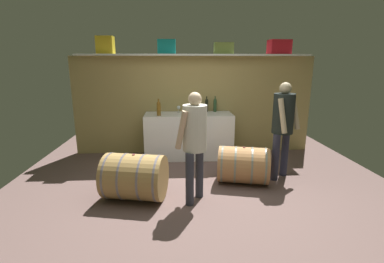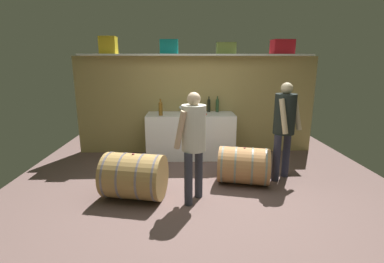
{
  "view_description": "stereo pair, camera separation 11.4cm",
  "coord_description": "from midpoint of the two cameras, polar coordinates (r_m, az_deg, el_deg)",
  "views": [
    {
      "loc": [
        -0.39,
        -3.65,
        1.89
      ],
      "look_at": [
        -0.15,
        0.45,
        0.88
      ],
      "focal_mm": 26.12,
      "sensor_mm": 36.0,
      "label": 1
    },
    {
      "loc": [
        -0.28,
        -3.66,
        1.89
      ],
      "look_at": [
        -0.15,
        0.45,
        0.88
      ],
      "focal_mm": 26.12,
      "sensor_mm": 36.0,
      "label": 2
    }
  ],
  "objects": [
    {
      "name": "back_wall_panel",
      "position": [
        5.98,
        1.42,
        5.37
      ],
      "size": [
        5.02,
        0.1,
        2.03
      ],
      "primitive_type": "cube",
      "color": "#A28E53",
      "rests_on": "ground"
    },
    {
      "name": "wine_barrel_near",
      "position": [
        4.59,
        11.25,
        -6.83
      ],
      "size": [
        0.91,
        0.75,
        0.6
      ],
      "rotation": [
        0.0,
        0.0,
        -0.24
      ],
      "color": "#AC7847",
      "rests_on": "ground"
    },
    {
      "name": "toolcase_teal",
      "position": [
        5.77,
        -4.12,
        16.87
      ],
      "size": [
        0.36,
        0.2,
        0.28
      ],
      "primitive_type": "cube",
      "rotation": [
        0.0,
        0.0,
        -0.03
      ],
      "color": "#0F8380",
      "rests_on": "high_shelf_board"
    },
    {
      "name": "ground_plane",
      "position": [
        4.64,
        2.52,
        -10.43
      ],
      "size": [
        6.22,
        7.7,
        0.02
      ],
      "primitive_type": "cube",
      "color": "brown"
    },
    {
      "name": "red_funnel",
      "position": [
        5.53,
        3.09,
        4.09
      ],
      "size": [
        0.11,
        0.11,
        0.12
      ],
      "primitive_type": "cone",
      "color": "red",
      "rests_on": "work_cabinet"
    },
    {
      "name": "wine_barrel_far",
      "position": [
        4.09,
        -10.91,
        -8.93
      ],
      "size": [
        0.95,
        0.8,
        0.66
      ],
      "rotation": [
        0.0,
        0.0,
        -0.21
      ],
      "color": "#A27E46",
      "rests_on": "ground"
    },
    {
      "name": "work_cabinet",
      "position": [
        5.71,
        0.28,
        -0.83
      ],
      "size": [
        1.76,
        0.65,
        0.9
      ],
      "primitive_type": "cube",
      "color": "silver",
      "rests_on": "ground"
    },
    {
      "name": "wine_bottle_dark",
      "position": [
        5.84,
        4.02,
        5.43
      ],
      "size": [
        0.07,
        0.07,
        0.32
      ],
      "color": "black",
      "rests_on": "work_cabinet"
    },
    {
      "name": "wine_bottle_green",
      "position": [
        5.85,
        5.75,
        5.42
      ],
      "size": [
        0.07,
        0.07,
        0.33
      ],
      "color": "#31502F",
      "rests_on": "work_cabinet"
    },
    {
      "name": "winemaker_pouring",
      "position": [
        3.74,
        1.16,
        -0.98
      ],
      "size": [
        0.44,
        0.48,
        1.53
      ],
      "rotation": [
        0.0,
        0.0,
        0.99
      ],
      "color": "#2F323E",
      "rests_on": "ground"
    },
    {
      "name": "toolcase_red",
      "position": [
        6.11,
        18.5,
        16.06
      ],
      "size": [
        0.44,
        0.3,
        0.28
      ],
      "primitive_type": "cube",
      "rotation": [
        0.0,
        0.0,
        0.08
      ],
      "color": "red",
      "rests_on": "high_shelf_board"
    },
    {
      "name": "wine_bottle_amber",
      "position": [
        5.43,
        -5.83,
        4.79
      ],
      "size": [
        0.08,
        0.08,
        0.33
      ],
      "color": "brown",
      "rests_on": "work_cabinet"
    },
    {
      "name": "wine_glass",
      "position": [
        5.78,
        -1.73,
        4.9
      ],
      "size": [
        0.07,
        0.07,
        0.14
      ],
      "color": "white",
      "rests_on": "work_cabinet"
    },
    {
      "name": "visitor_tasting",
      "position": [
        4.74,
        19.04,
        1.97
      ],
      "size": [
        0.49,
        0.47,
        1.6
      ],
      "rotation": [
        0.0,
        0.0,
        -2.46
      ],
      "color": "#272839",
      "rests_on": "ground"
    },
    {
      "name": "toolcase_olive",
      "position": [
        5.83,
        7.56,
        16.49
      ],
      "size": [
        0.39,
        0.2,
        0.22
      ],
      "primitive_type": "cube",
      "rotation": [
        0.0,
        0.0,
        -0.02
      ],
      "color": "olive",
      "rests_on": "high_shelf_board"
    },
    {
      "name": "toolcase_yellow",
      "position": [
        5.93,
        -16.17,
        16.56
      ],
      "size": [
        0.33,
        0.24,
        0.33
      ],
      "primitive_type": "cube",
      "rotation": [
        0.0,
        0.0,
        -0.03
      ],
      "color": "yellow",
      "rests_on": "high_shelf_board"
    },
    {
      "name": "high_shelf_board",
      "position": [
        5.77,
        1.57,
        15.35
      ],
      "size": [
        4.62,
        0.4,
        0.03
      ],
      "primitive_type": "cube",
      "color": "silver",
      "rests_on": "back_wall_panel"
    }
  ]
}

